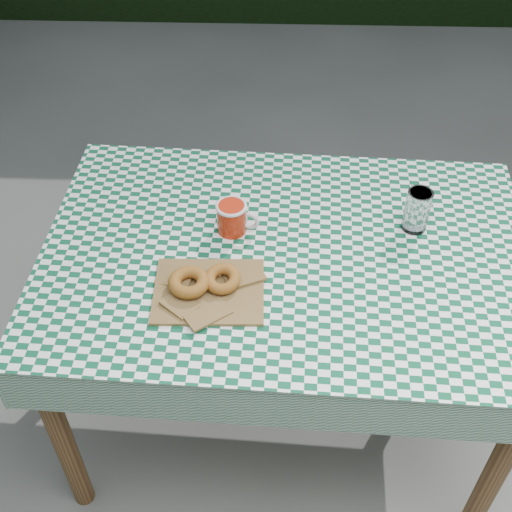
{
  "coord_description": "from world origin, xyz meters",
  "views": [
    {
      "loc": [
        -0.13,
        -1.35,
        2.0
      ],
      "look_at": [
        -0.17,
        -0.13,
        0.79
      ],
      "focal_mm": 46.59,
      "sensor_mm": 36.0,
      "label": 1
    }
  ],
  "objects_px": {
    "table": "(283,340)",
    "coffee_mug": "(232,218)",
    "drinking_glass": "(417,210)",
    "paper_bag": "(209,290)"
  },
  "relations": [
    {
      "from": "table",
      "to": "paper_bag",
      "type": "bearing_deg",
      "value": -139.41
    },
    {
      "from": "table",
      "to": "coffee_mug",
      "type": "xyz_separation_m",
      "value": [
        -0.15,
        0.08,
        0.43
      ]
    },
    {
      "from": "table",
      "to": "coffee_mug",
      "type": "bearing_deg",
      "value": 154.35
    },
    {
      "from": "coffee_mug",
      "to": "drinking_glass",
      "type": "relative_size",
      "value": 1.28
    },
    {
      "from": "paper_bag",
      "to": "coffee_mug",
      "type": "distance_m",
      "value": 0.24
    },
    {
      "from": "coffee_mug",
      "to": "drinking_glass",
      "type": "height_order",
      "value": "drinking_glass"
    },
    {
      "from": "drinking_glass",
      "to": "table",
      "type": "bearing_deg",
      "value": -162.76
    },
    {
      "from": "table",
      "to": "drinking_glass",
      "type": "xyz_separation_m",
      "value": [
        0.35,
        0.11,
        0.44
      ]
    },
    {
      "from": "drinking_glass",
      "to": "coffee_mug",
      "type": "bearing_deg",
      "value": -176.87
    },
    {
      "from": "table",
      "to": "coffee_mug",
      "type": "distance_m",
      "value": 0.46
    }
  ]
}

